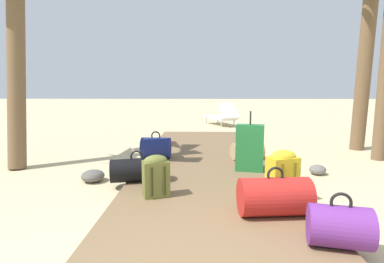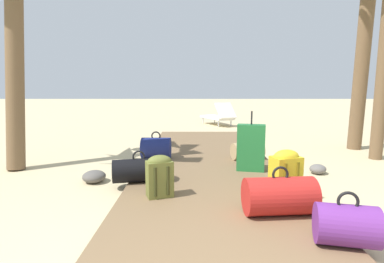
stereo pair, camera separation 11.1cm
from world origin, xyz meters
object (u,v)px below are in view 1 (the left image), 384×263
object	(u,v)px
duffel_bag_purple	(339,226)
duffel_bag_red	(274,196)
backpack_olive	(156,175)
lounge_chair	(222,116)
duffel_bag_black	(137,170)
duffel_bag_navy	(156,148)
backpack_yellow	(283,172)
suitcase_green	(250,148)
duffel_bag_tan	(247,151)

from	to	relation	value
duffel_bag_purple	duffel_bag_red	xyz separation A→B (m)	(-0.36, 0.60, 0.02)
backpack_olive	lounge_chair	xyz separation A→B (m)	(1.28, 7.22, -0.00)
duffel_bag_black	duffel_bag_navy	size ratio (longest dim) A/B	1.42
lounge_chair	backpack_yellow	bearing A→B (deg)	-88.76
duffel_bag_purple	duffel_bag_black	bearing A→B (deg)	139.11
duffel_bag_navy	backpack_olive	xyz separation A→B (m)	(0.26, -1.89, 0.07)
backpack_yellow	duffel_bag_red	bearing A→B (deg)	-111.91
backpack_yellow	duffel_bag_purple	distance (m)	1.17
duffel_bag_purple	backpack_yellow	bearing A→B (deg)	96.56
duffel_bag_navy	lounge_chair	size ratio (longest dim) A/B	0.31
suitcase_green	backpack_yellow	distance (m)	1.07
duffel_bag_navy	backpack_olive	size ratio (longest dim) A/B	1.06
suitcase_green	duffel_bag_black	bearing A→B (deg)	-160.47
duffel_bag_black	duffel_bag_purple	size ratio (longest dim) A/B	1.39
backpack_olive	backpack_yellow	bearing A→B (deg)	2.49
duffel_bag_black	duffel_bag_red	world-z (taller)	duffel_bag_red
suitcase_green	duffel_bag_tan	world-z (taller)	suitcase_green
lounge_chair	duffel_bag_red	bearing A→B (deg)	-90.50
duffel_bag_tan	lounge_chair	bearing A→B (deg)	90.40
backpack_olive	duffel_bag_tan	bearing A→B (deg)	54.36
duffel_bag_tan	duffel_bag_red	distance (m)	2.33
duffel_bag_navy	duffel_bag_tan	size ratio (longest dim) A/B	0.87
backpack_olive	duffel_bag_red	world-z (taller)	same
suitcase_green	duffel_bag_navy	world-z (taller)	suitcase_green
suitcase_green	lounge_chair	distance (m)	6.11
duffel_bag_black	duffel_bag_navy	bearing A→B (deg)	86.96
suitcase_green	backpack_yellow	bearing A→B (deg)	-78.95
backpack_olive	duffel_bag_navy	bearing A→B (deg)	97.75
duffel_bag_red	backpack_yellow	bearing A→B (deg)	68.09
duffel_bag_black	backpack_olive	xyz separation A→B (m)	(0.33, -0.55, 0.10)
duffel_bag_navy	backpack_olive	distance (m)	1.91
duffel_bag_black	duffel_bag_red	bearing A→B (deg)	-34.14
suitcase_green	duffel_bag_tan	size ratio (longest dim) A/B	1.51
duffel_bag_navy	duffel_bag_tan	xyz separation A→B (m)	(1.58, -0.05, -0.04)
suitcase_green	duffel_bag_purple	world-z (taller)	suitcase_green
backpack_yellow	duffel_bag_black	xyz separation A→B (m)	(-1.77, 0.49, -0.12)
duffel_bag_black	backpack_olive	world-z (taller)	backpack_olive
suitcase_green	duffel_bag_red	world-z (taller)	suitcase_green
backpack_olive	lounge_chair	distance (m)	7.33
duffel_bag_tan	duffel_bag_purple	size ratio (longest dim) A/B	1.13
suitcase_green	duffel_bag_black	size ratio (longest dim) A/B	1.23
duffel_bag_navy	duffel_bag_black	bearing A→B (deg)	-93.04
backpack_yellow	duffel_bag_tan	bearing A→B (deg)	93.80
duffel_bag_navy	backpack_olive	world-z (taller)	backpack_olive
duffel_bag_purple	suitcase_green	bearing A→B (deg)	98.71
duffel_bag_navy	duffel_bag_tan	distance (m)	1.58
backpack_olive	lounge_chair	bearing A→B (deg)	79.93
duffel_bag_navy	duffel_bag_purple	bearing A→B (deg)	-58.48
suitcase_green	duffel_bag_purple	distance (m)	2.23
duffel_bag_black	duffel_bag_tan	world-z (taller)	duffel_bag_black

